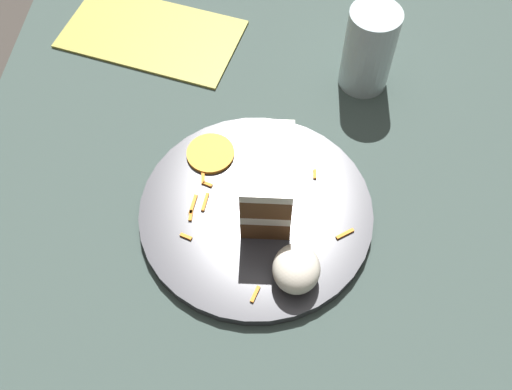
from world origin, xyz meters
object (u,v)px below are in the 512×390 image
at_px(plate, 256,212).
at_px(cream_dollop, 296,269).
at_px(menu_card, 152,34).
at_px(orange_garnish, 210,153).
at_px(cake_slice, 267,180).
at_px(drinking_glass, 368,54).

height_order(plate, cream_dollop, cream_dollop).
bearing_deg(menu_card, orange_garnish, -138.07).
bearing_deg(menu_card, cake_slice, -131.73).
bearing_deg(cream_dollop, orange_garnish, -143.71).
relative_size(plate, drinking_glass, 2.31).
bearing_deg(cake_slice, cream_dollop, 110.20).
bearing_deg(menu_card, cream_dollop, -134.53).
height_order(plate, orange_garnish, orange_garnish).
height_order(cake_slice, drinking_glass, drinking_glass).
distance_m(cake_slice, drinking_glass, 0.25).
distance_m(plate, orange_garnish, 0.10).
bearing_deg(menu_card, drinking_glass, -87.79).
relative_size(drinking_glass, menu_card, 0.48).
bearing_deg(orange_garnish, cake_slice, 50.76).
bearing_deg(cake_slice, drinking_glass, -120.72).
bearing_deg(drinking_glass, menu_card, -101.45).
distance_m(cream_dollop, orange_garnish, 0.20).
bearing_deg(cake_slice, plate, 44.39).
height_order(orange_garnish, menu_card, orange_garnish).
bearing_deg(cream_dollop, cake_slice, -157.41).
bearing_deg(cream_dollop, plate, -148.24).
xyz_separation_m(cake_slice, drinking_glass, (-0.22, 0.12, -0.01)).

